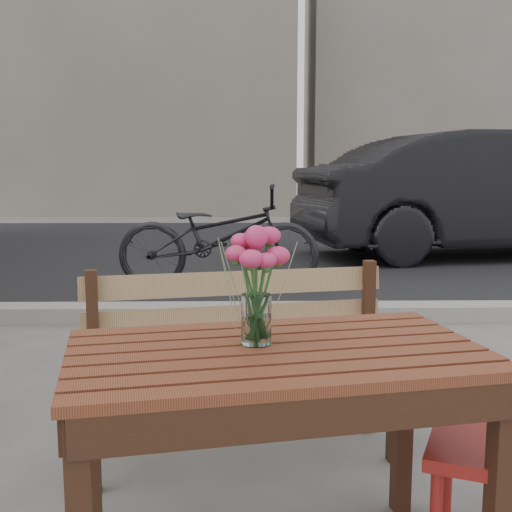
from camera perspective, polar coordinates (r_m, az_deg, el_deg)
The scene contains 7 objects.
street at distance 6.88m, azimuth 0.12°, elevation -1.33°, with size 30.00×8.12×0.12m.
backdrop_buildings at distance 16.30m, azimuth 0.13°, elevation 16.80°, with size 15.50×4.00×8.00m.
main_table at distance 1.77m, azimuth 1.84°, elevation -11.66°, with size 1.21×0.85×0.68m.
main_bench at distance 2.60m, azimuth -1.42°, elevation -7.37°, with size 1.31×0.61×0.78m.
main_vase at distance 1.73m, azimuth 0.03°, elevation -1.35°, with size 0.18×0.18×0.33m.
parked_car at distance 8.69m, azimuth 19.69°, elevation 5.14°, with size 1.64×4.71×1.55m, color black.
bicycle at distance 5.98m, azimuth -3.38°, elevation 1.69°, with size 0.65×1.88×0.99m, color black.
Camera 1 is at (-0.12, -1.72, 1.17)m, focal length 45.00 mm.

